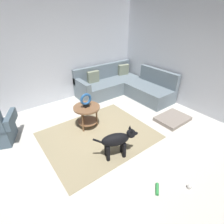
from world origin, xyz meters
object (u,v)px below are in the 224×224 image
dog_bed_mat (173,119)px  sectional_couch (123,86)px  torus_sculpture (86,100)px  dog (118,140)px  side_table (87,111)px  dog_toy_ball (189,186)px  dog_toy_rope (157,189)px

dog_bed_mat → sectional_couch: bearing=89.8°
torus_sculpture → dog: bearing=-92.1°
torus_sculpture → dog_bed_mat: 2.22m
side_table → torus_sculpture: bearing=-104.0°
dog → dog_toy_ball: 1.36m
dog_bed_mat → dog_toy_ball: (-1.42, -1.34, -0.01)m
torus_sculpture → side_table: bearing=76.0°
torus_sculpture → sectional_couch: bearing=25.5°
dog_toy_ball → side_table: bearing=99.9°
side_table → dog_toy_rope: side_table is taller
sectional_couch → side_table: sectional_couch is taller
sectional_couch → torus_sculpture: 2.08m
dog_bed_mat → dog_toy_rope: (-1.85, -1.06, -0.02)m
side_table → dog: 1.17m
sectional_couch → torus_sculpture: (-1.84, -0.88, 0.42)m
sectional_couch → dog_bed_mat: 1.96m
dog → dog_toy_ball: dog is taller
dog → torus_sculpture: bearing=-161.8°
torus_sculpture → dog_bed_mat: torus_sculpture is taller
dog → dog_toy_rope: (0.03, -0.95, -0.35)m
torus_sculpture → dog: size_ratio=0.40×
dog → dog_toy_ball: (0.46, -1.23, -0.34)m
torus_sculpture → dog_toy_rope: bearing=-90.3°
dog_bed_mat → dog: (-1.88, -0.11, 0.33)m
side_table → dog_toy_rope: bearing=-90.3°
dog_bed_mat → dog_toy_ball: dog_bed_mat is taller
side_table → dog_toy_rope: size_ratio=3.05×
dog → side_table: bearing=-161.8°
side_table → dog: size_ratio=0.74×
side_table → torus_sculpture: (-0.00, -0.00, 0.29)m
sectional_couch → dog: bearing=-132.6°
sectional_couch → side_table: 2.05m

